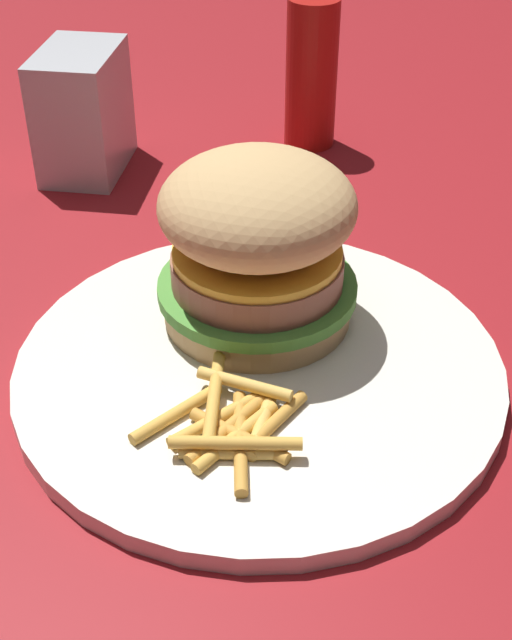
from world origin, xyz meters
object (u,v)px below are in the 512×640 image
at_px(plate, 256,369).
at_px(napkin_dispenser, 83,112).
at_px(sandwich, 257,241).
at_px(ketchup_bottle, 311,74).
at_px(fries_pile, 232,424).

height_order(plate, napkin_dispenser, napkin_dispenser).
xyz_separation_m(plate, sandwich, (-0.04, 0.02, 0.06)).
bearing_deg(plate, sandwich, 160.17).
bearing_deg(sandwich, ketchup_bottle, 151.64).
distance_m(sandwich, napkin_dispenser, 0.27).
distance_m(plate, sandwich, 0.08).
height_order(fries_pile, ketchup_bottle, ketchup_bottle).
height_order(sandwich, ketchup_bottle, ketchup_bottle).
bearing_deg(fries_pile, ketchup_bottle, 152.26).
distance_m(plate, fries_pile, 0.06).
distance_m(fries_pile, napkin_dispenser, 0.36).
relative_size(plate, napkin_dispenser, 2.86).
relative_size(fries_pile, napkin_dispenser, 1.08).
xyz_separation_m(sandwich, fries_pile, (0.09, -0.05, -0.05)).
xyz_separation_m(plate, ketchup_bottle, (-0.29, 0.15, 0.06)).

